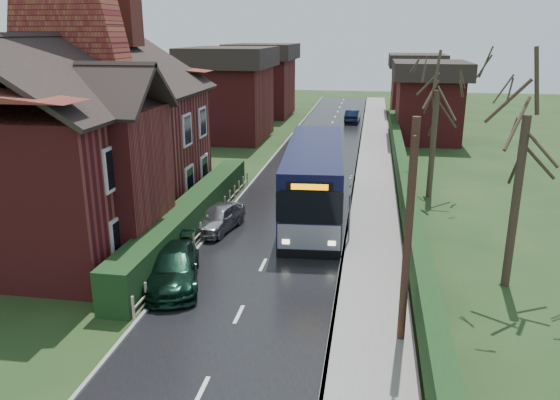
% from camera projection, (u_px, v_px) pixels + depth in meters
% --- Properties ---
extents(ground, '(140.00, 140.00, 0.00)m').
position_uv_depth(ground, '(252.00, 288.00, 19.57)').
color(ground, '#2E451D').
rests_on(ground, ground).
extents(road, '(6.00, 100.00, 0.02)m').
position_uv_depth(road, '(292.00, 205.00, 28.99)').
color(road, black).
rests_on(road, ground).
extents(pavement, '(2.50, 100.00, 0.14)m').
position_uv_depth(pavement, '(373.00, 208.00, 28.30)').
color(pavement, slate).
rests_on(pavement, ground).
extents(kerb_right, '(0.12, 100.00, 0.14)m').
position_uv_depth(kerb_right, '(350.00, 206.00, 28.49)').
color(kerb_right, gray).
rests_on(kerb_right, ground).
extents(kerb_left, '(0.12, 100.00, 0.10)m').
position_uv_depth(kerb_left, '(237.00, 201.00, 29.47)').
color(kerb_left, gray).
rests_on(kerb_left, ground).
extents(front_hedge, '(1.20, 16.00, 1.60)m').
position_uv_depth(front_hedge, '(191.00, 216.00, 24.67)').
color(front_hedge, black).
rests_on(front_hedge, ground).
extents(picket_fence, '(0.10, 16.00, 0.90)m').
position_uv_depth(picket_fence, '(208.00, 225.00, 24.65)').
color(picket_fence, tan).
rests_on(picket_fence, ground).
extents(right_wall_hedge, '(0.60, 50.00, 1.80)m').
position_uv_depth(right_wall_hedge, '(405.00, 191.00, 27.77)').
color(right_wall_hedge, maroon).
rests_on(right_wall_hedge, ground).
extents(brick_house, '(9.30, 14.60, 10.30)m').
position_uv_depth(brick_house, '(81.00, 136.00, 24.18)').
color(brick_house, maroon).
rests_on(brick_house, ground).
extents(bus, '(3.49, 11.75, 3.52)m').
position_uv_depth(bus, '(314.00, 181.00, 26.97)').
color(bus, black).
rests_on(bus, ground).
extents(car_silver, '(2.07, 3.77, 1.22)m').
position_uv_depth(car_silver, '(219.00, 218.00, 25.10)').
color(car_silver, '#A3A3A7').
rests_on(car_silver, ground).
extents(car_green, '(3.07, 4.86, 1.31)m').
position_uv_depth(car_green, '(173.00, 267.00, 19.73)').
color(car_green, black).
rests_on(car_green, ground).
extents(car_distant, '(1.54, 3.96, 1.28)m').
position_uv_depth(car_distant, '(353.00, 116.00, 55.21)').
color(car_distant, black).
rests_on(car_distant, ground).
extents(bus_stop_sign, '(0.11, 0.46, 3.04)m').
position_uv_depth(bus_stop_sign, '(350.00, 199.00, 23.08)').
color(bus_stop_sign, slate).
rests_on(bus_stop_sign, ground).
extents(telegraph_pole, '(0.23, 0.86, 6.68)m').
position_uv_depth(telegraph_pole, '(408.00, 235.00, 15.16)').
color(telegraph_pole, '#301D15').
rests_on(telegraph_pole, ground).
extents(tree_right_near, '(4.08, 4.08, 8.82)m').
position_uv_depth(tree_right_near, '(529.00, 102.00, 17.84)').
color(tree_right_near, '#33261E').
rests_on(tree_right_near, ground).
extents(tree_right_far, '(4.33, 4.33, 8.36)m').
position_uv_depth(tree_right_far, '(438.00, 83.00, 28.60)').
color(tree_right_far, '#372D20').
rests_on(tree_right_far, ground).
extents(tree_house_side, '(4.88, 4.88, 11.08)m').
position_uv_depth(tree_house_side, '(120.00, 40.00, 36.14)').
color(tree_house_side, '#35271F').
rests_on(tree_house_side, ground).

